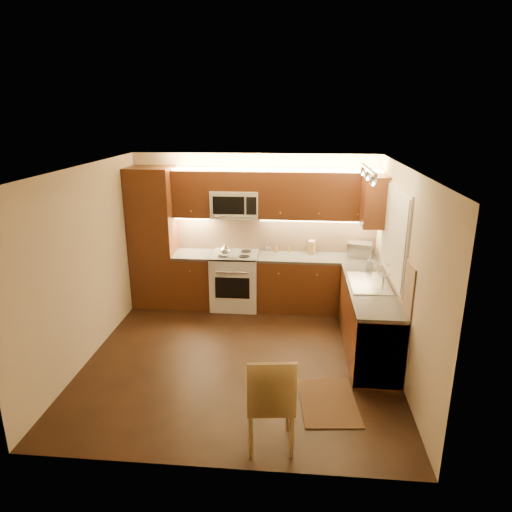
# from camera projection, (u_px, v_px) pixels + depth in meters

# --- Properties ---
(floor) EXTENTS (4.00, 4.00, 0.01)m
(floor) POSITION_uv_depth(u_px,v_px,m) (241.00, 357.00, 6.12)
(floor) COLOR black
(floor) RESTS_ON ground
(ceiling) EXTENTS (4.00, 4.00, 0.01)m
(ceiling) POSITION_uv_depth(u_px,v_px,m) (239.00, 168.00, 5.37)
(ceiling) COLOR beige
(ceiling) RESTS_ON ground
(wall_back) EXTENTS (4.00, 0.01, 2.50)m
(wall_back) POSITION_uv_depth(u_px,v_px,m) (255.00, 230.00, 7.64)
(wall_back) COLOR tan
(wall_back) RESTS_ON ground
(wall_front) EXTENTS (4.00, 0.01, 2.50)m
(wall_front) POSITION_uv_depth(u_px,v_px,m) (211.00, 347.00, 3.85)
(wall_front) COLOR tan
(wall_front) RESTS_ON ground
(wall_left) EXTENTS (0.01, 4.00, 2.50)m
(wall_left) POSITION_uv_depth(u_px,v_px,m) (87.00, 264.00, 5.92)
(wall_left) COLOR tan
(wall_left) RESTS_ON ground
(wall_right) EXTENTS (0.01, 4.00, 2.50)m
(wall_right) POSITION_uv_depth(u_px,v_px,m) (403.00, 274.00, 5.57)
(wall_right) COLOR tan
(wall_right) RESTS_ON ground
(pantry) EXTENTS (0.70, 0.60, 2.30)m
(pantry) POSITION_uv_depth(u_px,v_px,m) (153.00, 238.00, 7.53)
(pantry) COLOR #47270F
(pantry) RESTS_ON floor
(base_cab_back_left) EXTENTS (0.62, 0.60, 0.86)m
(base_cab_back_left) POSITION_uv_depth(u_px,v_px,m) (195.00, 280.00, 7.69)
(base_cab_back_left) COLOR #47270F
(base_cab_back_left) RESTS_ON floor
(counter_back_left) EXTENTS (0.62, 0.60, 0.04)m
(counter_back_left) POSITION_uv_depth(u_px,v_px,m) (194.00, 255.00, 7.56)
(counter_back_left) COLOR #353230
(counter_back_left) RESTS_ON base_cab_back_left
(base_cab_back_right) EXTENTS (1.92, 0.60, 0.86)m
(base_cab_back_right) POSITION_uv_depth(u_px,v_px,m) (316.00, 284.00, 7.52)
(base_cab_back_right) COLOR #47270F
(base_cab_back_right) RESTS_ON floor
(counter_back_right) EXTENTS (1.92, 0.60, 0.04)m
(counter_back_right) POSITION_uv_depth(u_px,v_px,m) (317.00, 258.00, 7.38)
(counter_back_right) COLOR #353230
(counter_back_right) RESTS_ON base_cab_back_right
(base_cab_right) EXTENTS (0.60, 2.00, 0.86)m
(base_cab_right) POSITION_uv_depth(u_px,v_px,m) (368.00, 320.00, 6.22)
(base_cab_right) COLOR #47270F
(base_cab_right) RESTS_ON floor
(counter_right) EXTENTS (0.60, 2.00, 0.04)m
(counter_right) POSITION_uv_depth(u_px,v_px,m) (371.00, 289.00, 6.09)
(counter_right) COLOR #353230
(counter_right) RESTS_ON base_cab_right
(dishwasher) EXTENTS (0.58, 0.60, 0.84)m
(dishwasher) POSITION_uv_depth(u_px,v_px,m) (377.00, 345.00, 5.56)
(dishwasher) COLOR silver
(dishwasher) RESTS_ON floor
(backsplash_back) EXTENTS (3.30, 0.02, 0.60)m
(backsplash_back) POSITION_uv_depth(u_px,v_px,m) (276.00, 233.00, 7.62)
(backsplash_back) COLOR tan
(backsplash_back) RESTS_ON wall_back
(backsplash_right) EXTENTS (0.02, 2.00, 0.60)m
(backsplash_right) POSITION_uv_depth(u_px,v_px,m) (395.00, 267.00, 5.97)
(backsplash_right) COLOR tan
(backsplash_right) RESTS_ON wall_right
(upper_cab_back_left) EXTENTS (0.62, 0.35, 0.75)m
(upper_cab_back_left) POSITION_uv_depth(u_px,v_px,m) (193.00, 193.00, 7.37)
(upper_cab_back_left) COLOR #47270F
(upper_cab_back_left) RESTS_ON wall_back
(upper_cab_back_right) EXTENTS (1.92, 0.35, 0.75)m
(upper_cab_back_right) POSITION_uv_depth(u_px,v_px,m) (320.00, 195.00, 7.20)
(upper_cab_back_right) COLOR #47270F
(upper_cab_back_right) RESTS_ON wall_back
(upper_cab_bridge) EXTENTS (0.76, 0.35, 0.31)m
(upper_cab_bridge) POSITION_uv_depth(u_px,v_px,m) (235.00, 180.00, 7.25)
(upper_cab_bridge) COLOR #47270F
(upper_cab_bridge) RESTS_ON wall_back
(upper_cab_right_corner) EXTENTS (0.35, 0.50, 0.75)m
(upper_cab_right_corner) POSITION_uv_depth(u_px,v_px,m) (375.00, 201.00, 6.73)
(upper_cab_right_corner) COLOR #47270F
(upper_cab_right_corner) RESTS_ON wall_right
(stove) EXTENTS (0.76, 0.65, 0.92)m
(stove) POSITION_uv_depth(u_px,v_px,m) (235.00, 280.00, 7.60)
(stove) COLOR silver
(stove) RESTS_ON floor
(microwave) EXTENTS (0.76, 0.38, 0.44)m
(microwave) POSITION_uv_depth(u_px,v_px,m) (235.00, 204.00, 7.35)
(microwave) COLOR silver
(microwave) RESTS_ON wall_back
(window_frame) EXTENTS (0.03, 1.44, 1.24)m
(window_frame) POSITION_uv_depth(u_px,v_px,m) (396.00, 234.00, 5.99)
(window_frame) COLOR silver
(window_frame) RESTS_ON wall_right
(window_blinds) EXTENTS (0.02, 1.36, 1.16)m
(window_blinds) POSITION_uv_depth(u_px,v_px,m) (394.00, 234.00, 5.99)
(window_blinds) COLOR silver
(window_blinds) RESTS_ON wall_right
(sink) EXTENTS (0.52, 0.86, 0.15)m
(sink) POSITION_uv_depth(u_px,v_px,m) (370.00, 278.00, 6.20)
(sink) COLOR silver
(sink) RESTS_ON counter_right
(faucet) EXTENTS (0.20, 0.04, 0.30)m
(faucet) POSITION_uv_depth(u_px,v_px,m) (384.00, 274.00, 6.16)
(faucet) COLOR silver
(faucet) RESTS_ON counter_right
(track_light_bar) EXTENTS (0.04, 1.20, 0.03)m
(track_light_bar) POSITION_uv_depth(u_px,v_px,m) (368.00, 169.00, 5.62)
(track_light_bar) COLOR silver
(track_light_bar) RESTS_ON ceiling
(kettle) EXTENTS (0.25, 0.25, 0.22)m
(kettle) POSITION_uv_depth(u_px,v_px,m) (225.00, 250.00, 7.29)
(kettle) COLOR silver
(kettle) RESTS_ON stove
(toaster_oven) EXTENTS (0.44, 0.37, 0.23)m
(toaster_oven) POSITION_uv_depth(u_px,v_px,m) (360.00, 249.00, 7.37)
(toaster_oven) COLOR silver
(toaster_oven) RESTS_ON counter_back_right
(knife_block) EXTENTS (0.13, 0.17, 0.22)m
(knife_block) POSITION_uv_depth(u_px,v_px,m) (312.00, 247.00, 7.51)
(knife_block) COLOR olive
(knife_block) RESTS_ON counter_back_right
(spice_jar_a) EXTENTS (0.06, 0.06, 0.09)m
(spice_jar_a) POSITION_uv_depth(u_px,v_px,m) (267.00, 249.00, 7.66)
(spice_jar_a) COLOR silver
(spice_jar_a) RESTS_ON counter_back_right
(spice_jar_b) EXTENTS (0.05, 0.05, 0.10)m
(spice_jar_b) POSITION_uv_depth(u_px,v_px,m) (289.00, 249.00, 7.60)
(spice_jar_b) COLOR olive
(spice_jar_b) RESTS_ON counter_back_right
(spice_jar_c) EXTENTS (0.05, 0.05, 0.09)m
(spice_jar_c) POSITION_uv_depth(u_px,v_px,m) (270.00, 249.00, 7.66)
(spice_jar_c) COLOR silver
(spice_jar_c) RESTS_ON counter_back_right
(spice_jar_d) EXTENTS (0.05, 0.05, 0.10)m
(spice_jar_d) POSITION_uv_depth(u_px,v_px,m) (276.00, 249.00, 7.60)
(spice_jar_d) COLOR #A46831
(spice_jar_d) RESTS_ON counter_back_right
(soap_bottle) EXTENTS (0.12, 0.12, 0.20)m
(soap_bottle) POSITION_uv_depth(u_px,v_px,m) (370.00, 263.00, 6.77)
(soap_bottle) COLOR #B0AFB4
(soap_bottle) RESTS_ON counter_right
(rug) EXTENTS (0.71, 0.99, 0.01)m
(rug) POSITION_uv_depth(u_px,v_px,m) (328.00, 402.00, 5.17)
(rug) COLOR black
(rug) RESTS_ON floor
(dining_chair) EXTENTS (0.50, 0.50, 1.02)m
(dining_chair) POSITION_uv_depth(u_px,v_px,m) (270.00, 399.00, 4.38)
(dining_chair) COLOR olive
(dining_chair) RESTS_ON floor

